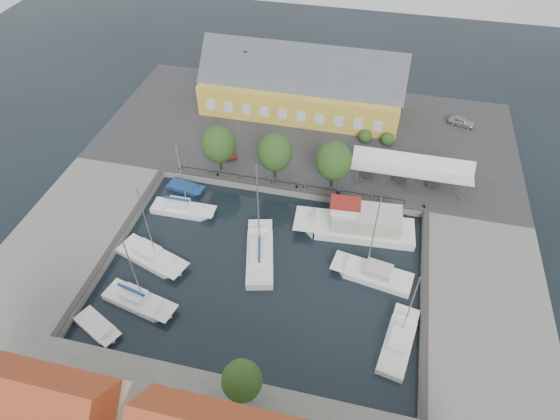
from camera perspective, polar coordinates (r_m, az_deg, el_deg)
name	(u,v)px	position (r m, az deg, el deg)	size (l,w,h in m)	color
ground	(267,258)	(50.17, -1.56, -5.91)	(140.00, 140.00, 0.00)	black
north_quay	(307,132)	(66.53, 3.37, 9.42)	(56.00, 26.00, 1.00)	#2D2D30
west_quay	(70,234)	(56.76, -24.20, -2.70)	(12.00, 24.00, 1.00)	slate
east_quay	(485,311)	(49.66, 23.74, -11.23)	(12.00, 24.00, 1.00)	slate
quay_edge_fittings	(278,220)	(52.45, -0.29, -1.28)	(56.00, 24.72, 0.40)	#383533
warehouse	(298,86)	(69.27, 2.18, 14.85)	(28.56, 14.00, 9.55)	gold
tent_canopy	(412,167)	(57.50, 15.77, 5.12)	(14.00, 4.00, 2.83)	silver
quay_trees	(275,152)	(55.56, -0.61, 7.05)	(18.20, 4.20, 6.30)	black
car_silver	(461,121)	(71.39, 21.25, 10.05)	(1.46, 3.63, 1.24)	#A7A9AF
car_red	(227,149)	(61.79, -6.44, 7.42)	(1.42, 4.07, 1.34)	maroon
center_sailboat	(260,256)	(49.96, -2.46, -5.58)	(4.84, 9.43, 12.54)	white
trawler	(359,225)	(52.74, 9.63, -1.83)	(13.78, 4.90, 5.00)	white
east_boat_b	(374,275)	(49.38, 11.35, -7.78)	(8.65, 4.09, 11.40)	white
east_boat_c	(398,344)	(45.40, 14.17, -15.51)	(3.66, 7.77, 9.76)	white
west_boat_a	(182,210)	(55.97, -11.85, 0.02)	(7.72, 2.31, 10.28)	white
west_boat_c	(151,258)	(51.72, -15.40, -5.61)	(8.53, 5.08, 11.13)	white
west_boat_d	(139,302)	(48.51, -16.86, -10.65)	(7.94, 3.89, 10.40)	white
launch_sw	(98,327)	(48.30, -21.35, -13.19)	(5.34, 3.86, 0.98)	white
launch_nw	(185,188)	(58.99, -11.46, 2.62)	(4.87, 2.59, 0.88)	navy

